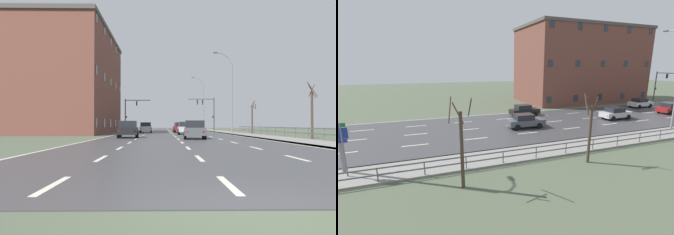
% 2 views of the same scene
% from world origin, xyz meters
% --- Properties ---
extents(ground_plane, '(160.00, 160.00, 0.12)m').
position_xyz_m(ground_plane, '(0.00, 48.00, -0.06)').
color(ground_plane, '#4C5642').
extents(road_asphalt_strip, '(14.00, 120.00, 0.03)m').
position_xyz_m(road_asphalt_strip, '(0.00, 59.99, 0.01)').
color(road_asphalt_strip, '#3D3D3F').
rests_on(road_asphalt_strip, ground).
extents(sidewalk_right, '(3.00, 120.00, 0.12)m').
position_xyz_m(sidewalk_right, '(8.43, 60.00, 0.06)').
color(sidewalk_right, gray).
rests_on(sidewalk_right, ground).
extents(guardrail, '(0.07, 38.70, 1.00)m').
position_xyz_m(guardrail, '(9.85, 25.09, 0.71)').
color(guardrail, '#515459').
rests_on(guardrail, ground).
extents(street_lamp_midground, '(2.48, 0.24, 10.56)m').
position_xyz_m(street_lamp_midground, '(7.44, 38.93, 5.17)').
color(street_lamp_midground, slate).
rests_on(street_lamp_midground, ground).
extents(street_lamp_distant, '(2.65, 0.24, 11.51)m').
position_xyz_m(street_lamp_distant, '(7.44, 69.19, 5.62)').
color(street_lamp_distant, slate).
rests_on(street_lamp_distant, ground).
extents(traffic_signal_right, '(4.63, 0.36, 6.01)m').
position_xyz_m(traffic_signal_right, '(6.79, 56.07, 4.11)').
color(traffic_signal_right, '#38383A').
rests_on(traffic_signal_right, ground).
extents(traffic_signal_left, '(4.61, 0.36, 5.83)m').
position_xyz_m(traffic_signal_left, '(-7.08, 56.55, 3.82)').
color(traffic_signal_left, '#38383A').
rests_on(traffic_signal_left, ground).
extents(car_distant, '(1.91, 4.14, 1.57)m').
position_xyz_m(car_distant, '(-3.84, 48.11, 0.80)').
color(car_distant, silver).
rests_on(car_distant, ground).
extents(car_far_left, '(1.98, 4.17, 1.57)m').
position_xyz_m(car_far_left, '(-4.46, 26.86, 0.80)').
color(car_far_left, black).
rests_on(car_far_left, ground).
extents(car_mid_centre, '(1.85, 4.10, 1.57)m').
position_xyz_m(car_mid_centre, '(1.52, 37.24, 0.80)').
color(car_mid_centre, '#B7B7BC').
rests_on(car_mid_centre, ground).
extents(car_near_left, '(2.00, 4.18, 1.57)m').
position_xyz_m(car_near_left, '(1.37, 47.76, 0.80)').
color(car_near_left, maroon).
rests_on(car_near_left, ground).
extents(car_far_right, '(2.02, 4.20, 1.57)m').
position_xyz_m(car_far_right, '(1.43, 24.29, 0.80)').
color(car_far_right, '#474C51').
rests_on(car_far_right, ground).
extents(brick_building, '(12.75, 24.01, 14.23)m').
position_xyz_m(brick_building, '(-14.89, 43.87, 7.12)').
color(brick_building, brown).
rests_on(brick_building, ground).
extents(bare_tree_mid, '(0.89, 0.91, 4.91)m').
position_xyz_m(bare_tree_mid, '(11.57, 24.44, 2.28)').
color(bare_tree_mid, '#423328').
rests_on(bare_tree_mid, ground).
extents(bare_tree_far, '(0.73, 1.15, 4.65)m').
position_xyz_m(bare_tree_far, '(11.41, 43.39, 2.18)').
color(bare_tree_far, '#423328').
rests_on(bare_tree_far, ground).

